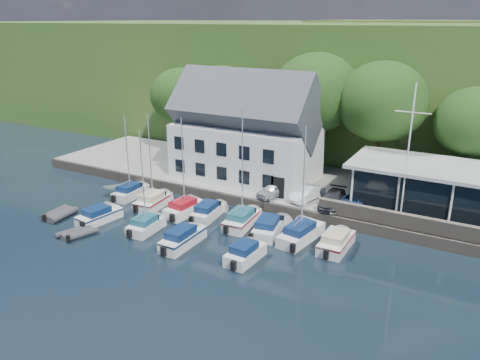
{
  "coord_description": "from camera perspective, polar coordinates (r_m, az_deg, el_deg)",
  "views": [
    {
      "loc": [
        15.13,
        -24.28,
        16.69
      ],
      "look_at": [
        -3.52,
        9.0,
        3.44
      ],
      "focal_mm": 35.0,
      "sensor_mm": 36.0,
      "label": 1
    }
  ],
  "objects": [
    {
      "name": "quay_face",
      "position": [
        41.66,
        5.58,
        -3.81
      ],
      "size": [
        60.0,
        0.3,
        1.0
      ],
      "primitive_type": "cube",
      "color": "#62594E",
      "rests_on": "ground"
    },
    {
      "name": "flagpole",
      "position": [
        38.68,
        19.76,
        2.88
      ],
      "size": [
        2.69,
        0.2,
        11.19
      ],
      "primitive_type": null,
      "color": "silver",
      "rests_on": "quay"
    },
    {
      "name": "quay",
      "position": [
        47.29,
        8.79,
        -1.1
      ],
      "size": [
        60.0,
        13.0,
        1.0
      ],
      "primitive_type": "cube",
      "color": "gray",
      "rests_on": "ground"
    },
    {
      "name": "tree_1",
      "position": [
        54.92,
        -2.3,
        8.27
      ],
      "size": [
        7.81,
        7.81,
        10.68
      ],
      "primitive_type": null,
      "color": "black",
      "rests_on": "quay"
    },
    {
      "name": "boat_r2_0",
      "position": [
        42.24,
        -16.81,
        -3.99
      ],
      "size": [
        2.6,
        5.89,
        1.36
      ],
      "primitive_type": null,
      "rotation": [
        0.0,
        0.0,
        -0.14
      ],
      "color": "silver",
      "rests_on": "ground"
    },
    {
      "name": "tree_2",
      "position": [
        50.25,
        9.12,
        8.07
      ],
      "size": [
        9.13,
        9.13,
        12.48
      ],
      "primitive_type": null,
      "color": "black",
      "rests_on": "quay"
    },
    {
      "name": "seawall",
      "position": [
        38.87,
        22.34,
        -5.23
      ],
      "size": [
        18.0,
        0.5,
        1.2
      ],
      "primitive_type": "cube",
      "color": "#62594E",
      "rests_on": "quay"
    },
    {
      "name": "club_pavilion",
      "position": [
        42.73,
        22.12,
        -0.93
      ],
      "size": [
        13.2,
        7.2,
        4.1
      ],
      "primitive_type": null,
      "color": "black",
      "rests_on": "quay"
    },
    {
      "name": "boat_r1_3",
      "position": [
        41.35,
        -3.9,
        -3.65
      ],
      "size": [
        2.39,
        6.06,
        1.39
      ],
      "primitive_type": null,
      "rotation": [
        0.0,
        0.0,
        0.1
      ],
      "color": "silver",
      "rests_on": "ground"
    },
    {
      "name": "field_patch",
      "position": [
        94.55,
        26.16,
        16.99
      ],
      "size": [
        50.0,
        30.0,
        0.3
      ],
      "primitive_type": "cube",
      "color": "olive",
      "rests_on": "hillside"
    },
    {
      "name": "car_dgrey",
      "position": [
        41.82,
        11.22,
        -2.32
      ],
      "size": [
        2.14,
        4.55,
        1.28
      ],
      "primitive_type": "imported",
      "rotation": [
        0.0,
        0.0,
        0.08
      ],
      "color": "#2E2D32",
      "rests_on": "quay"
    },
    {
      "name": "boat_r2_3",
      "position": [
        34.17,
        0.66,
        -8.7
      ],
      "size": [
        2.11,
        5.17,
        1.45
      ],
      "primitive_type": null,
      "rotation": [
        0.0,
        0.0,
        -0.06
      ],
      "color": "silver",
      "rests_on": "ground"
    },
    {
      "name": "gangway",
      "position": [
        48.85,
        -13.41,
        -1.37
      ],
      "size": [
        1.2,
        6.0,
        1.4
      ],
      "primitive_type": null,
      "color": "silver",
      "rests_on": "ground"
    },
    {
      "name": "boat_r2_2",
      "position": [
        36.55,
        -6.99,
        -6.83
      ],
      "size": [
        1.79,
        6.3,
        1.53
      ],
      "primitive_type": null,
      "rotation": [
        0.0,
        0.0,
        -0.0
      ],
      "color": "silver",
      "rests_on": "ground"
    },
    {
      "name": "dinghy_1",
      "position": [
        40.18,
        -19.25,
        -6.01
      ],
      "size": [
        2.54,
        3.27,
        0.67
      ],
      "primitive_type": null,
      "rotation": [
        0.0,
        0.0,
        -0.32
      ],
      "color": "#343439",
      "rests_on": "ground"
    },
    {
      "name": "tree_3",
      "position": [
        48.29,
        16.72,
        6.73
      ],
      "size": [
        8.73,
        8.73,
        11.93
      ],
      "primitive_type": null,
      "color": "black",
      "rests_on": "quay"
    },
    {
      "name": "boat_r1_7",
      "position": [
        36.52,
        11.67,
        -7.18
      ],
      "size": [
        2.02,
        5.92,
        1.47
      ],
      "primitive_type": null,
      "rotation": [
        0.0,
        0.0,
        -0.0
      ],
      "color": "silver",
      "rests_on": "ground"
    },
    {
      "name": "boat_r1_0",
      "position": [
        46.06,
        -13.56,
        2.83
      ],
      "size": [
        2.21,
        5.81,
        8.34
      ],
      "primitive_type": null,
      "rotation": [
        0.0,
        0.0,
        0.07
      ],
      "color": "silver",
      "rests_on": "ground"
    },
    {
      "name": "boat_r1_4",
      "position": [
        38.25,
        0.28,
        0.56
      ],
      "size": [
        2.44,
        6.42,
        8.99
      ],
      "primitive_type": null,
      "rotation": [
        0.0,
        0.0,
        0.07
      ],
      "color": "silver",
      "rests_on": "ground"
    },
    {
      "name": "tree_0",
      "position": [
        58.09,
        -7.15,
        8.48
      ],
      "size": [
        7.43,
        7.43,
        10.16
      ],
      "primitive_type": null,
      "color": "black",
      "rests_on": "quay"
    },
    {
      "name": "boat_r1_2",
      "position": [
        40.87,
        -6.95,
        1.57
      ],
      "size": [
        2.59,
        6.07,
        8.89
      ],
      "primitive_type": null,
      "rotation": [
        0.0,
        0.0,
        -0.12
      ],
      "color": "silver",
      "rests_on": "ground"
    },
    {
      "name": "ground",
      "position": [
        33.12,
        -2.35,
        -11.12
      ],
      "size": [
        180.0,
        180.0,
        0.0
      ],
      "primitive_type": "plane",
      "color": "black",
      "rests_on": "ground"
    },
    {
      "name": "car_blue",
      "position": [
        41.81,
        13.66,
        -2.46
      ],
      "size": [
        2.17,
        4.18,
        1.36
      ],
      "primitive_type": "imported",
      "rotation": [
        0.0,
        0.0,
        -0.16
      ],
      "color": "navy",
      "rests_on": "quay"
    },
    {
      "name": "harbor_building",
      "position": [
        47.76,
        0.76,
        5.42
      ],
      "size": [
        14.4,
        8.2,
        8.7
      ],
      "primitive_type": null,
      "color": "silver",
      "rests_on": "quay"
    },
    {
      "name": "tree_4",
      "position": [
        48.14,
        26.45,
        4.27
      ],
      "size": [
        7.28,
        7.28,
        9.94
      ],
      "primitive_type": null,
      "color": "black",
      "rests_on": "quay"
    },
    {
      "name": "car_white",
      "position": [
        42.83,
        8.15,
        -1.63
      ],
      "size": [
        2.37,
        4.09,
        1.27
      ],
      "primitive_type": "imported",
      "rotation": [
        0.0,
        0.0,
        -0.28
      ],
      "color": "silver",
      "rests_on": "quay"
    },
    {
      "name": "car_silver",
      "position": [
        43.42,
        4.17,
        -1.18
      ],
      "size": [
        2.55,
        4.04,
        1.28
      ],
      "primitive_type": "imported",
      "rotation": [
        0.0,
        0.0,
        -0.3
      ],
      "color": "silver",
      "rests_on": "quay"
    },
    {
      "name": "boat_r1_6",
      "position": [
        35.94,
        7.73,
        -0.68
      ],
      "size": [
        2.96,
        7.16,
        9.21
      ],
      "primitive_type": null,
      "rotation": [
        0.0,
        0.0,
        -0.16
      ],
      "color": "silver",
      "rests_on": "ground"
    },
    {
      "name": "dinghy_0",
      "position": [
        44.42,
        -21.16,
        -3.77
      ],
      "size": [
        2.17,
        3.32,
        0.74
      ],
      "primitive_type": null,
      "rotation": [
        0.0,
        0.0,
        0.09
      ],
      "color": "#343439",
      "rests_on": "ground"
    },
    {
      "name": "boat_r1_1",
      "position": [
        42.97,
        -10.87,
        2.33
      ],
      "size": [
        2.56,
        5.91,
        9.01
      ],
      "primitive_type": null,
      "rotation": [
        0.0,
        0.0,
        0.08
      ],
      "color": "silver",
      "rests_on": "ground"
    },
    {
      "name": "boat_r2_1",
      "position": [
        38.16,
        -11.72,
        -0.48
      ],
      "size": [
        2.19,
        5.1,
        8.26
      ],
      "primitive_type": null,
      "rotation": [
        0.0,
        0.0,
        0.06
      ],
      "color": "silver",
      "rests_on": "ground"
    },
    {
      "name": "hillside",
      "position": [
        88.03,
        19.7,
        12.41
      ],
      "size": [
        160.0,
        75.0,
        16.0
      ],
      "primitive_type": "cube",
      "color": "#2F531F",
      "rests_on": "ground"
    },
    {
      "name": "boat_r1_5",
      "position": [
        38.33,
        3.54,
        -5.52
      ],
      "size": [
        3.02,
        6.4,
        1.42
      ],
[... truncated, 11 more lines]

